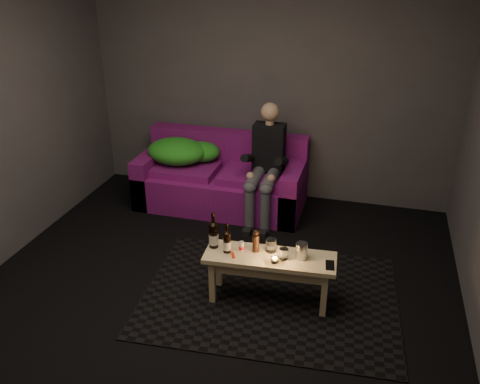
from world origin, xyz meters
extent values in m
plane|color=black|center=(0.00, 0.00, 0.00)|extent=(4.50, 4.50, 0.00)
plane|color=#4B494B|center=(0.00, 2.25, 1.30)|extent=(4.00, 0.00, 4.00)
cube|color=black|center=(0.46, 0.29, 0.00)|extent=(2.17, 1.65, 0.01)
cube|color=#600D64|center=(-0.42, 1.77, 0.19)|extent=(1.80, 0.81, 0.38)
cube|color=#600D64|center=(-0.42, 2.08, 0.58)|extent=(1.80, 0.20, 0.40)
cube|color=#600D64|center=(-1.23, 1.77, 0.28)|extent=(0.18, 0.81, 0.56)
cube|color=#600D64|center=(0.39, 1.77, 0.28)|extent=(0.18, 0.81, 0.56)
cube|color=#600D64|center=(-0.80, 1.72, 0.41)|extent=(0.68, 0.54, 0.09)
cube|color=#600D64|center=(-0.04, 1.72, 0.41)|extent=(0.68, 0.54, 0.09)
ellipsoid|color=#1A9123|center=(-0.93, 1.77, 0.59)|extent=(0.65, 0.50, 0.27)
ellipsoid|color=#1A9123|center=(-0.67, 1.90, 0.57)|extent=(0.40, 0.32, 0.22)
ellipsoid|color=#1A9123|center=(-1.12, 1.88, 0.53)|extent=(0.29, 0.23, 0.14)
cube|color=black|center=(0.10, 1.82, 0.73)|extent=(0.32, 0.20, 0.50)
sphere|color=tan|center=(0.10, 1.82, 1.11)|extent=(0.19, 0.19, 0.19)
cylinder|color=#484952|center=(0.02, 1.54, 0.48)|extent=(0.13, 0.45, 0.13)
cylinder|color=#484952|center=(0.18, 1.54, 0.48)|extent=(0.13, 0.45, 0.13)
cylinder|color=#484952|center=(0.02, 1.32, 0.23)|extent=(0.10, 0.10, 0.46)
cylinder|color=#484952|center=(0.18, 1.32, 0.23)|extent=(0.10, 0.10, 0.46)
cube|color=black|center=(0.02, 1.27, 0.03)|extent=(0.08, 0.20, 0.05)
cube|color=black|center=(0.18, 1.27, 0.03)|extent=(0.08, 0.20, 0.05)
cube|color=#E1D083|center=(0.46, 0.24, 0.40)|extent=(1.05, 0.40, 0.04)
cube|color=#E1D083|center=(0.46, 0.24, 0.34)|extent=(0.92, 0.32, 0.09)
cube|color=#E1D083|center=(0.03, 0.09, 0.19)|extent=(0.05, 0.05, 0.39)
cube|color=#E1D083|center=(0.01, 0.32, 0.19)|extent=(0.05, 0.05, 0.39)
cube|color=#E1D083|center=(0.91, 0.15, 0.19)|extent=(0.05, 0.05, 0.39)
cube|color=#E1D083|center=(0.89, 0.39, 0.19)|extent=(0.05, 0.05, 0.39)
cylinder|color=black|center=(0.00, 0.25, 0.53)|extent=(0.07, 0.07, 0.21)
cylinder|color=white|center=(0.00, 0.25, 0.50)|extent=(0.08, 0.08, 0.09)
cone|color=black|center=(0.00, 0.25, 0.65)|extent=(0.07, 0.07, 0.03)
cylinder|color=black|center=(0.00, 0.25, 0.68)|extent=(0.03, 0.03, 0.10)
cylinder|color=black|center=(0.12, 0.21, 0.51)|extent=(0.06, 0.06, 0.17)
cylinder|color=white|center=(0.12, 0.21, 0.48)|extent=(0.06, 0.06, 0.07)
cone|color=black|center=(0.12, 0.21, 0.61)|extent=(0.06, 0.06, 0.03)
cylinder|color=black|center=(0.12, 0.21, 0.63)|extent=(0.02, 0.02, 0.08)
cylinder|color=silver|center=(0.23, 0.25, 0.46)|extent=(0.05, 0.05, 0.08)
cylinder|color=black|center=(0.34, 0.27, 0.50)|extent=(0.06, 0.06, 0.15)
cylinder|color=white|center=(0.45, 0.31, 0.48)|extent=(0.11, 0.11, 0.10)
cylinder|color=white|center=(0.52, 0.16, 0.45)|extent=(0.06, 0.06, 0.05)
sphere|color=orange|center=(0.52, 0.16, 0.46)|extent=(0.02, 0.02, 0.02)
cylinder|color=white|center=(0.57, 0.23, 0.47)|extent=(0.09, 0.09, 0.09)
cylinder|color=#ABADB2|center=(0.70, 0.27, 0.49)|extent=(0.12, 0.12, 0.13)
cube|color=black|center=(0.93, 0.22, 0.43)|extent=(0.08, 0.14, 0.01)
cube|color=red|center=(0.18, 0.16, 0.43)|extent=(0.05, 0.08, 0.01)
camera|label=1|loc=(1.13, -3.08, 2.59)|focal=38.00mm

